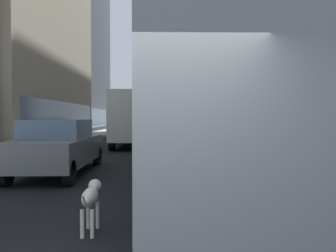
{
  "coord_description": "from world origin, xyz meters",
  "views": [
    {
      "loc": [
        0.18,
        -2.8,
        1.69
      ],
      "look_at": [
        0.48,
        8.58,
        1.4
      ],
      "focal_mm": 36.77,
      "sensor_mm": 36.0,
      "label": 1
    }
  ],
  "objects_px": {
    "box_truck": "(135,118)",
    "dalmatian_dog": "(91,197)",
    "car_silver_sedan": "(148,124)",
    "car_blue_hatchback": "(144,127)",
    "car_red_coupe": "(201,131)",
    "car_white_van": "(180,124)",
    "car_black_suv": "(170,127)",
    "transit_bus": "(198,114)",
    "car_grey_wagon": "(59,146)"
  },
  "relations": [
    {
      "from": "box_truck",
      "to": "car_blue_hatchback",
      "type": "bearing_deg",
      "value": 90.0
    },
    {
      "from": "box_truck",
      "to": "transit_bus",
      "type": "bearing_deg",
      "value": -77.81
    },
    {
      "from": "car_white_van",
      "to": "car_grey_wagon",
      "type": "relative_size",
      "value": 0.97
    },
    {
      "from": "car_silver_sedan",
      "to": "dalmatian_dog",
      "type": "height_order",
      "value": "car_silver_sedan"
    },
    {
      "from": "transit_bus",
      "to": "car_grey_wagon",
      "type": "relative_size",
      "value": 2.46
    },
    {
      "from": "dalmatian_dog",
      "to": "box_truck",
      "type": "bearing_deg",
      "value": 91.43
    },
    {
      "from": "transit_bus",
      "to": "car_white_van",
      "type": "distance_m",
      "value": 33.02
    },
    {
      "from": "car_grey_wagon",
      "to": "dalmatian_dog",
      "type": "bearing_deg",
      "value": -69.37
    },
    {
      "from": "car_silver_sedan",
      "to": "car_red_coupe",
      "type": "height_order",
      "value": "same"
    },
    {
      "from": "car_silver_sedan",
      "to": "box_truck",
      "type": "relative_size",
      "value": 0.57
    },
    {
      "from": "car_grey_wagon",
      "to": "box_truck",
      "type": "xyz_separation_m",
      "value": [
        1.6,
        9.82,
        0.84
      ]
    },
    {
      "from": "car_white_van",
      "to": "dalmatian_dog",
      "type": "relative_size",
      "value": 4.73
    },
    {
      "from": "car_blue_hatchback",
      "to": "dalmatian_dog",
      "type": "relative_size",
      "value": 4.44
    },
    {
      "from": "transit_bus",
      "to": "car_black_suv",
      "type": "height_order",
      "value": "transit_bus"
    },
    {
      "from": "transit_bus",
      "to": "box_truck",
      "type": "bearing_deg",
      "value": 102.19
    },
    {
      "from": "car_silver_sedan",
      "to": "car_grey_wagon",
      "type": "bearing_deg",
      "value": -92.88
    },
    {
      "from": "car_red_coupe",
      "to": "box_truck",
      "type": "xyz_separation_m",
      "value": [
        -4.0,
        -1.33,
        0.85
      ]
    },
    {
      "from": "transit_bus",
      "to": "car_silver_sedan",
      "type": "distance_m",
      "value": 33.19
    },
    {
      "from": "car_white_van",
      "to": "box_truck",
      "type": "distance_m",
      "value": 22.24
    },
    {
      "from": "car_silver_sedan",
      "to": "car_blue_hatchback",
      "type": "height_order",
      "value": "same"
    },
    {
      "from": "transit_bus",
      "to": "dalmatian_dog",
      "type": "relative_size",
      "value": 11.98
    },
    {
      "from": "car_black_suv",
      "to": "dalmatian_dog",
      "type": "relative_size",
      "value": 4.6
    },
    {
      "from": "car_blue_hatchback",
      "to": "car_black_suv",
      "type": "relative_size",
      "value": 0.96
    },
    {
      "from": "car_blue_hatchback",
      "to": "car_white_van",
      "type": "height_order",
      "value": "same"
    },
    {
      "from": "transit_bus",
      "to": "car_silver_sedan",
      "type": "relative_size",
      "value": 2.71
    },
    {
      "from": "car_white_van",
      "to": "car_black_suv",
      "type": "xyz_separation_m",
      "value": [
        -1.6,
        -10.2,
        0.0
      ]
    },
    {
      "from": "box_truck",
      "to": "dalmatian_dog",
      "type": "bearing_deg",
      "value": -88.57
    },
    {
      "from": "car_silver_sedan",
      "to": "car_blue_hatchback",
      "type": "xyz_separation_m",
      "value": [
        0.0,
        -10.28,
        -0.0
      ]
    },
    {
      "from": "car_white_van",
      "to": "box_truck",
      "type": "xyz_separation_m",
      "value": [
        -4.0,
        -21.86,
        0.84
      ]
    },
    {
      "from": "car_grey_wagon",
      "to": "box_truck",
      "type": "bearing_deg",
      "value": 80.75
    },
    {
      "from": "car_silver_sedan",
      "to": "car_blue_hatchback",
      "type": "distance_m",
      "value": 10.28
    },
    {
      "from": "transit_bus",
      "to": "car_black_suv",
      "type": "distance_m",
      "value": 22.79
    },
    {
      "from": "car_silver_sedan",
      "to": "box_truck",
      "type": "xyz_separation_m",
      "value": [
        0.0,
        -21.98,
        0.84
      ]
    },
    {
      "from": "car_black_suv",
      "to": "box_truck",
      "type": "relative_size",
      "value": 0.59
    },
    {
      "from": "dalmatian_dog",
      "to": "transit_bus",
      "type": "bearing_deg",
      "value": 62.96
    },
    {
      "from": "car_red_coupe",
      "to": "box_truck",
      "type": "distance_m",
      "value": 4.3
    },
    {
      "from": "car_red_coupe",
      "to": "car_blue_hatchback",
      "type": "bearing_deg",
      "value": 111.09
    },
    {
      "from": "car_white_van",
      "to": "dalmatian_dog",
      "type": "xyz_separation_m",
      "value": [
        -3.62,
        -36.93,
        -0.31
      ]
    },
    {
      "from": "car_white_van",
      "to": "car_grey_wagon",
      "type": "height_order",
      "value": "same"
    },
    {
      "from": "car_blue_hatchback",
      "to": "dalmatian_dog",
      "type": "height_order",
      "value": "car_blue_hatchback"
    },
    {
      "from": "car_grey_wagon",
      "to": "car_red_coupe",
      "type": "distance_m",
      "value": 12.48
    },
    {
      "from": "transit_bus",
      "to": "dalmatian_dog",
      "type": "bearing_deg",
      "value": -117.04
    },
    {
      "from": "car_silver_sedan",
      "to": "car_red_coupe",
      "type": "distance_m",
      "value": 21.03
    },
    {
      "from": "dalmatian_dog",
      "to": "car_black_suv",
      "type": "bearing_deg",
      "value": 85.67
    },
    {
      "from": "transit_bus",
      "to": "car_red_coupe",
      "type": "bearing_deg",
      "value": 82.67
    },
    {
      "from": "car_black_suv",
      "to": "dalmatian_dog",
      "type": "bearing_deg",
      "value": -94.33
    },
    {
      "from": "car_red_coupe",
      "to": "dalmatian_dog",
      "type": "distance_m",
      "value": 16.8
    },
    {
      "from": "car_silver_sedan",
      "to": "car_red_coupe",
      "type": "relative_size",
      "value": 1.02
    },
    {
      "from": "car_blue_hatchback",
      "to": "car_grey_wagon",
      "type": "xyz_separation_m",
      "value": [
        -1.6,
        -21.53,
        0.0
      ]
    },
    {
      "from": "car_blue_hatchback",
      "to": "dalmatian_dog",
      "type": "xyz_separation_m",
      "value": [
        0.38,
        -26.78,
        -0.31
      ]
    }
  ]
}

